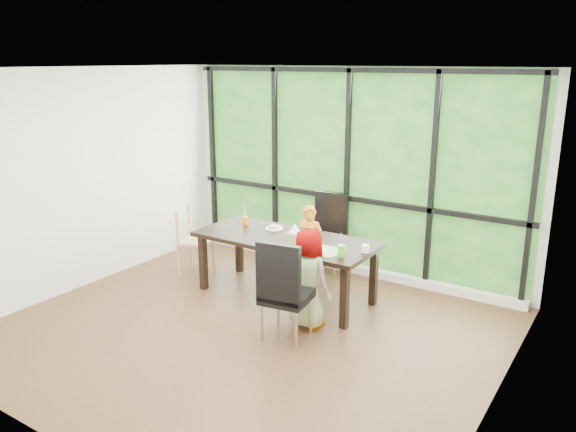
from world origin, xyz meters
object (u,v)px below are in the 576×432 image
object	(u,v)px
child_toddler	(310,244)
plate_far	(274,229)
chair_window_leather	(326,235)
plate_near	(317,251)
orange_cup	(245,221)
dining_table	(286,267)
white_mug	(365,249)
child_older	(309,279)
chair_end_beech	(196,241)
tissue_box	(295,238)
chair_interior_leather	(287,289)
green_cup	(341,251)

from	to	relation	value
child_toddler	plate_far	size ratio (longest dim) A/B	4.61
chair_window_leather	plate_near	bearing A→B (deg)	-74.61
child_toddler	orange_cup	size ratio (longest dim) A/B	9.48
dining_table	white_mug	size ratio (longest dim) A/B	25.61
child_older	white_mug	bearing A→B (deg)	-115.52
chair_end_beech	orange_cup	world-z (taller)	chair_end_beech
plate_near	tissue_box	bearing A→B (deg)	163.58
chair_window_leather	child_older	bearing A→B (deg)	-76.28
chair_window_leather	chair_end_beech	distance (m)	1.73
dining_table	chair_interior_leather	world-z (taller)	chair_interior_leather
chair_window_leather	tissue_box	distance (m)	1.10
white_mug	tissue_box	size ratio (longest dim) A/B	0.56
child_older	green_cup	bearing A→B (deg)	-120.21
plate_far	child_toddler	bearing A→B (deg)	49.65
chair_end_beech	child_older	bearing A→B (deg)	-121.34
child_toddler	plate_far	world-z (taller)	child_toddler
chair_window_leather	dining_table	bearing A→B (deg)	-101.45
plate_far	child_older	bearing A→B (deg)	-37.35
chair_window_leather	child_older	xyz separation A→B (m)	(0.60, -1.44, 0.00)
dining_table	tissue_box	size ratio (longest dim) A/B	14.41
chair_interior_leather	dining_table	bearing A→B (deg)	-64.46
orange_cup	green_cup	size ratio (longest dim) A/B	0.82
child_toddler	chair_end_beech	bearing A→B (deg)	-171.54
chair_end_beech	orange_cup	distance (m)	0.80
plate_far	plate_near	world-z (taller)	same
dining_table	plate_near	world-z (taller)	plate_near
chair_end_beech	orange_cup	xyz separation A→B (m)	(0.69, 0.18, 0.35)
chair_window_leather	chair_end_beech	size ratio (longest dim) A/B	1.20
chair_end_beech	white_mug	xyz separation A→B (m)	(2.44, 0.04, 0.34)
chair_window_leather	plate_far	world-z (taller)	chair_window_leather
dining_table	tissue_box	world-z (taller)	tissue_box
chair_end_beech	child_older	xyz separation A→B (m)	(2.05, -0.50, 0.09)
plate_far	tissue_box	distance (m)	0.61
dining_table	plate_far	size ratio (longest dim) A/B	9.93
chair_end_beech	tissue_box	size ratio (longest dim) A/B	5.97
orange_cup	white_mug	world-z (taller)	orange_cup
plate_far	green_cup	distance (m)	1.26
dining_table	child_toddler	distance (m)	0.57
plate_near	orange_cup	xyz separation A→B (m)	(-1.28, 0.39, 0.05)
dining_table	chair_interior_leather	xyz separation A→B (m)	(0.60, -0.89, 0.17)
chair_end_beech	tissue_box	world-z (taller)	chair_end_beech
child_older	orange_cup	bearing A→B (deg)	-16.71
chair_interior_leather	plate_far	distance (m)	1.43
plate_near	white_mug	xyz separation A→B (m)	(0.46, 0.26, 0.04)
dining_table	child_toddler	world-z (taller)	child_toddler
chair_interior_leather	chair_end_beech	size ratio (longest dim) A/B	1.20
child_toddler	child_older	xyz separation A→B (m)	(0.64, -1.07, 0.04)
chair_window_leather	tissue_box	size ratio (longest dim) A/B	7.16
child_toddler	plate_near	distance (m)	1.00
dining_table	chair_window_leather	bearing A→B (deg)	87.63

